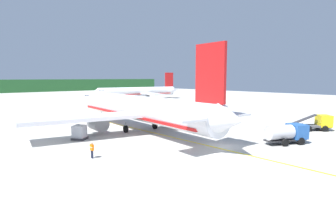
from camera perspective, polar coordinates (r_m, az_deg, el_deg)
ground at (r=74.34m, az=-19.67°, el=0.09°), size 240.00×320.00×0.20m
airliner_foreground at (r=44.65m, az=-6.13°, el=0.70°), size 34.57×41.74×11.90m
airliner_mid_apron at (r=108.55m, az=-5.86°, el=4.07°), size 35.73×29.61×10.21m
service_truck_fuel at (r=50.10m, az=27.81°, el=-1.93°), size 5.60×5.36×2.53m
service_truck_baggage at (r=38.28m, az=22.65°, el=-3.86°), size 5.62×3.85×2.40m
cargo_container_near at (r=39.57m, az=-17.35°, el=-3.93°), size 2.35×2.35×2.04m
crew_marshaller at (r=30.19m, az=-14.99°, el=-7.14°), size 0.29×0.63×1.66m
crew_loader_left at (r=39.49m, az=8.73°, el=-3.71°), size 0.63×0.28×1.64m
apron_guide_line at (r=41.89m, az=-2.13°, el=-4.37°), size 0.30×60.00×0.01m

